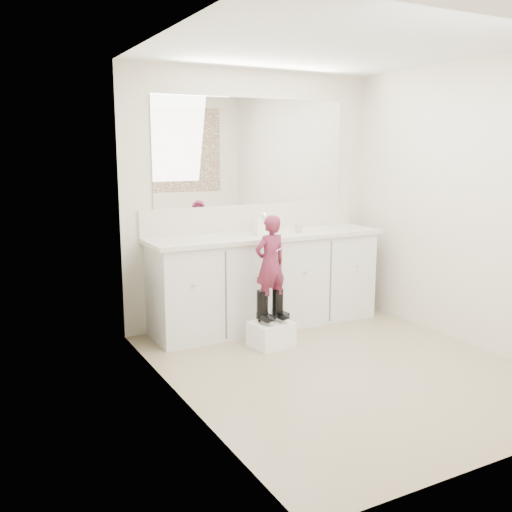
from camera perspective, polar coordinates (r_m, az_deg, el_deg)
floor at (r=4.57m, az=8.61°, el=-10.92°), size 3.00×3.00×0.00m
ceiling at (r=4.31m, az=9.55°, el=20.27°), size 3.00×3.00×0.00m
wall_back at (r=5.54m, az=-0.35°, el=5.80°), size 2.60×0.00×2.60m
wall_left at (r=3.65m, az=-7.52°, el=3.17°), size 0.00×3.00×3.00m
wall_right at (r=5.16m, az=20.71°, el=4.75°), size 0.00×3.00×3.00m
vanity_cabinet at (r=5.42m, az=1.01°, el=-2.61°), size 2.20×0.55×0.85m
countertop at (r=5.32m, az=1.10°, el=2.02°), size 2.28×0.58×0.04m
backsplash at (r=5.55m, az=-0.28°, el=3.88°), size 2.28×0.03×0.25m
mirror at (r=5.51m, az=-0.30°, el=10.35°), size 2.00×0.02×1.00m
faucet at (r=5.46m, az=0.26°, el=2.98°), size 0.08×0.08×0.10m
cup at (r=5.43m, az=4.30°, el=2.84°), size 0.12×0.12×0.08m
soap_bottle at (r=5.24m, az=0.32°, el=3.21°), size 0.10×0.10×0.20m
step_stool at (r=4.93m, az=1.51°, el=-7.83°), size 0.37×0.32×0.21m
boot_left at (r=4.84m, az=0.63°, el=-5.11°), size 0.13×0.20×0.28m
boot_right at (r=4.91m, az=2.18°, el=-4.89°), size 0.13×0.20×0.28m
toddler at (r=4.79m, az=1.43°, el=-0.75°), size 0.32×0.23×0.82m
toothbrush at (r=4.73m, az=2.66°, el=0.84°), size 0.14×0.03×0.06m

